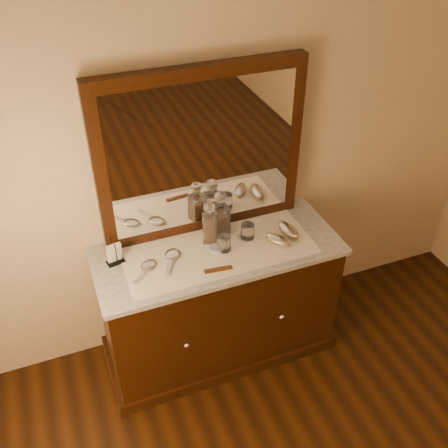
{
  "coord_description": "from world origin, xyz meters",
  "views": [
    {
      "loc": [
        -0.8,
        -0.2,
        2.74
      ],
      "look_at": [
        0.0,
        1.85,
        1.1
      ],
      "focal_mm": 41.21,
      "sensor_mm": 36.0,
      "label": 1
    }
  ],
  "objects": [
    {
      "name": "decanter_right",
      "position": [
        0.07,
        2.09,
        0.97
      ],
      "size": [
        0.1,
        0.1,
        0.29
      ],
      "color": "brown",
      "rests_on": "lace_runner"
    },
    {
      "name": "dresser_plinth",
      "position": [
        0.0,
        1.96,
        0.04
      ],
      "size": [
        1.46,
        0.59,
        0.08
      ],
      "primitive_type": "cube",
      "color": "black",
      "rests_on": "floor"
    },
    {
      "name": "lace_runner",
      "position": [
        0.0,
        1.94,
        0.85
      ],
      "size": [
        1.1,
        0.45,
        0.0
      ],
      "primitive_type": "cube",
      "color": "white",
      "rests_on": "marble_top"
    },
    {
      "name": "hand_mirror_inner",
      "position": [
        -0.27,
        1.97,
        0.86
      ],
      "size": [
        0.15,
        0.23,
        0.02
      ],
      "color": "silver",
      "rests_on": "lace_runner"
    },
    {
      "name": "hand_mirror_outer",
      "position": [
        -0.42,
        1.93,
        0.86
      ],
      "size": [
        0.18,
        0.19,
        0.02
      ],
      "color": "silver",
      "rests_on": "lace_runner"
    },
    {
      "name": "comb",
      "position": [
        -0.06,
        1.78,
        0.86
      ],
      "size": [
        0.16,
        0.05,
        0.01
      ],
      "primitive_type": "cube",
      "rotation": [
        0.0,
        0.0,
        -0.11
      ],
      "color": "brown",
      "rests_on": "lace_runner"
    },
    {
      "name": "pin_dish",
      "position": [
        -0.01,
        1.95,
        0.86
      ],
      "size": [
        0.1,
        0.1,
        0.01
      ],
      "primitive_type": "cylinder",
      "rotation": [
        0.0,
        0.0,
        -0.34
      ],
      "color": "white",
      "rests_on": "lace_runner"
    },
    {
      "name": "knob_left",
      "position": [
        -0.3,
        1.67,
        0.45
      ],
      "size": [
        0.04,
        0.04,
        0.04
      ],
      "primitive_type": "sphere",
      "color": "silver",
      "rests_on": "dresser_cabinet"
    },
    {
      "name": "decanter_left",
      "position": [
        -0.02,
        2.05,
        0.96
      ],
      "size": [
        0.1,
        0.1,
        0.27
      ],
      "color": "brown",
      "rests_on": "lace_runner"
    },
    {
      "name": "mirror_frame",
      "position": [
        0.0,
        2.2,
        1.35
      ],
      "size": [
        1.2,
        0.08,
        1.0
      ],
      "primitive_type": "cube",
      "color": "black",
      "rests_on": "marble_top"
    },
    {
      "name": "napkin_rack",
      "position": [
        -0.57,
        2.05,
        0.91
      ],
      "size": [
        0.11,
        0.08,
        0.15
      ],
      "color": "black",
      "rests_on": "marble_top"
    },
    {
      "name": "brush_near",
      "position": [
        0.35,
        1.87,
        0.88
      ],
      "size": [
        0.15,
        0.18,
        0.04
      ],
      "color": "#8E7457",
      "rests_on": "lace_runner"
    },
    {
      "name": "dresser_cabinet",
      "position": [
        0.0,
        1.96,
        0.41
      ],
      "size": [
        1.4,
        0.55,
        0.82
      ],
      "primitive_type": "cube",
      "color": "black",
      "rests_on": "floor"
    },
    {
      "name": "knob_right",
      "position": [
        0.3,
        1.67,
        0.45
      ],
      "size": [
        0.04,
        0.04,
        0.04
      ],
      "primitive_type": "sphere",
      "color": "silver",
      "rests_on": "dresser_cabinet"
    },
    {
      "name": "brush_far",
      "position": [
        0.44,
        1.93,
        0.88
      ],
      "size": [
        0.1,
        0.19,
        0.05
      ],
      "color": "#8E7457",
      "rests_on": "lace_runner"
    },
    {
      "name": "marble_top",
      "position": [
        0.0,
        1.96,
        0.83
      ],
      "size": [
        1.44,
        0.59,
        0.03
      ],
      "primitive_type": "cube",
      "color": "silver",
      "rests_on": "dresser_cabinet"
    },
    {
      "name": "mirror_glass",
      "position": [
        0.0,
        2.17,
        1.35
      ],
      "size": [
        1.06,
        0.01,
        0.86
      ],
      "primitive_type": "cube",
      "color": "white",
      "rests_on": "marble_top"
    },
    {
      "name": "tumblers",
      "position": [
        0.12,
        1.96,
        0.9
      ],
      "size": [
        0.25,
        0.14,
        0.09
      ],
      "color": "white",
      "rests_on": "lace_runner"
    }
  ]
}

